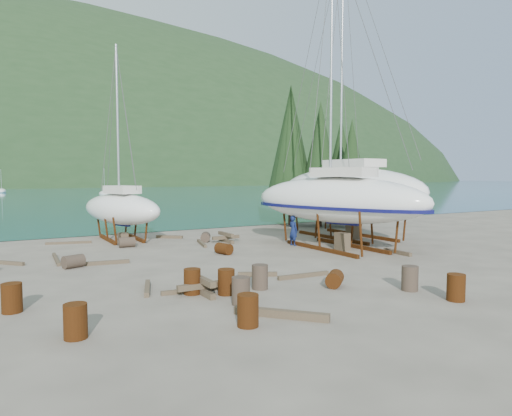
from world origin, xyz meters
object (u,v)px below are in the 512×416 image
worker (293,231)px  large_sailboat_near (336,199)px  large_sailboat_far (347,189)px  small_sailboat_shore (121,208)px

worker → large_sailboat_near: bearing=-154.0°
large_sailboat_near → worker: bearing=105.7°
large_sailboat_far → large_sailboat_near: bearing=-141.2°
large_sailboat_near → large_sailboat_far: large_sailboat_far is taller
large_sailboat_near → worker: large_sailboat_near is taller
small_sailboat_shore → worker: small_sailboat_shore is taller
large_sailboat_near → large_sailboat_far: 4.87m
large_sailboat_far → small_sailboat_shore: bearing=151.1°
small_sailboat_shore → large_sailboat_near: bearing=-63.1°
large_sailboat_far → small_sailboat_shore: (-13.09, 6.34, -1.17)m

